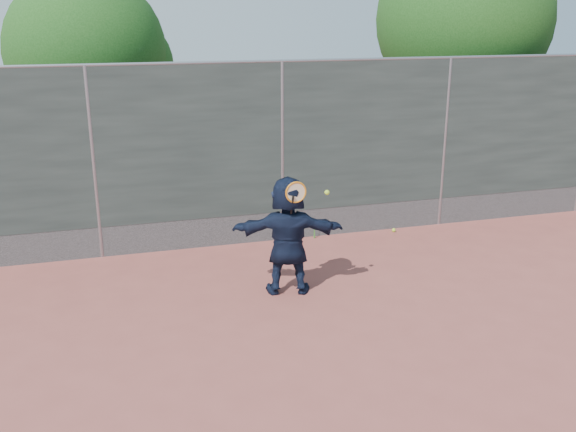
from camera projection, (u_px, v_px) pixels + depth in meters
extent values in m
plane|color=#9E4C42|center=(359.00, 332.00, 7.86)|extent=(80.00, 80.00, 0.00)
imported|color=#121B32|center=(288.00, 235.00, 8.76)|extent=(1.61, 0.84, 1.66)
sphere|color=#B8E232|center=(394.00, 230.00, 11.41)|extent=(0.07, 0.07, 0.07)
cube|color=#38423D|center=(282.00, 139.00, 10.54)|extent=(20.00, 0.04, 2.50)
cube|color=slate|center=(282.00, 225.00, 10.99)|extent=(20.00, 0.03, 0.50)
cylinder|color=gray|center=(282.00, 61.00, 10.16)|extent=(20.00, 0.05, 0.05)
cylinder|color=gray|center=(94.00, 165.00, 9.82)|extent=(0.06, 0.06, 3.00)
cylinder|color=gray|center=(282.00, 154.00, 10.61)|extent=(0.06, 0.06, 3.00)
cylinder|color=gray|center=(444.00, 144.00, 11.40)|extent=(0.06, 0.06, 3.00)
torus|color=orange|center=(296.00, 192.00, 8.39)|extent=(0.29, 0.05, 0.29)
cylinder|color=beige|center=(296.00, 192.00, 8.39)|extent=(0.25, 0.02, 0.25)
cylinder|color=black|center=(292.00, 207.00, 8.45)|extent=(0.04, 0.13, 0.33)
sphere|color=#B8E232|center=(327.00, 192.00, 8.52)|extent=(0.07, 0.07, 0.07)
cylinder|color=#382314|center=(455.00, 130.00, 13.88)|extent=(0.28, 0.28, 2.60)
sphere|color=#23561C|center=(464.00, 20.00, 13.18)|extent=(3.60, 3.60, 3.60)
sphere|color=#23561C|center=(487.00, 37.00, 13.66)|extent=(2.52, 2.52, 2.52)
cylinder|color=#382314|center=(96.00, 152.00, 12.69)|extent=(0.28, 0.28, 2.20)
sphere|color=#23561C|center=(86.00, 52.00, 12.10)|extent=(3.00, 3.00, 3.00)
sphere|color=#23561C|center=(120.00, 66.00, 12.53)|extent=(2.10, 2.10, 2.10)
cone|color=#387226|center=(298.00, 233.00, 10.98)|extent=(0.03, 0.03, 0.26)
cone|color=#387226|center=(314.00, 230.00, 11.08)|extent=(0.03, 0.03, 0.30)
cone|color=#387226|center=(279.00, 236.00, 10.88)|extent=(0.03, 0.03, 0.22)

